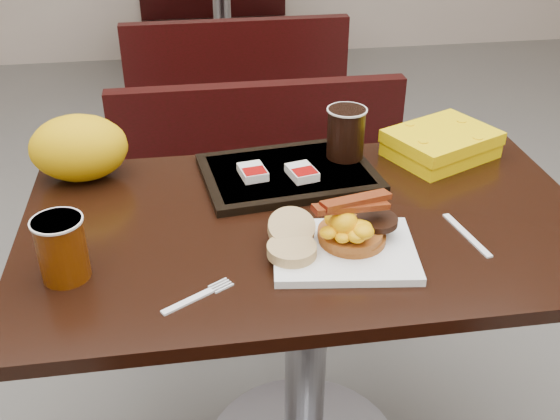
{
  "coord_description": "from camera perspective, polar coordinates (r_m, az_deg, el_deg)",
  "views": [
    {
      "loc": [
        -0.24,
        -1.15,
        1.48
      ],
      "look_at": [
        -0.07,
        -0.03,
        0.8
      ],
      "focal_mm": 42.1,
      "sensor_mm": 36.0,
      "label": 1
    }
  ],
  "objects": [
    {
      "name": "table_near",
      "position": [
        1.61,
        2.25,
        -12.32
      ],
      "size": [
        1.2,
        0.7,
        0.75
      ],
      "primitive_type": null,
      "color": "black",
      "rests_on": "floor"
    },
    {
      "name": "bench_near_n",
      "position": [
        2.17,
        -1.13,
        0.01
      ],
      "size": [
        1.0,
        0.46,
        0.72
      ],
      "primitive_type": null,
      "color": "black",
      "rests_on": "floor"
    },
    {
      "name": "table_far",
      "position": [
        3.91,
        -4.95,
        14.52
      ],
      "size": [
        1.2,
        0.7,
        0.75
      ],
      "primitive_type": null,
      "color": "black",
      "rests_on": "floor"
    },
    {
      "name": "bench_far_s",
      "position": [
        3.26,
        -3.99,
        10.83
      ],
      "size": [
        1.0,
        0.46,
        0.72
      ],
      "primitive_type": null,
      "color": "black",
      "rests_on": "floor"
    },
    {
      "name": "bench_far_n",
      "position": [
        4.59,
        -5.63,
        16.77
      ],
      "size": [
        1.0,
        0.46,
        0.72
      ],
      "primitive_type": null,
      "color": "black",
      "rests_on": "floor"
    },
    {
      "name": "platter",
      "position": [
        1.28,
        5.59,
        -3.54
      ],
      "size": [
        0.3,
        0.25,
        0.02
      ],
      "primitive_type": "cube",
      "rotation": [
        0.0,
        0.0,
        -0.13
      ],
      "color": "white",
      "rests_on": "table_near"
    },
    {
      "name": "pancake_stack",
      "position": [
        1.29,
        6.29,
        -2.12
      ],
      "size": [
        0.13,
        0.13,
        0.03
      ],
      "primitive_type": "cylinder",
      "rotation": [
        0.0,
        0.0,
        0.02
      ],
      "color": "#A0461A",
      "rests_on": "platter"
    },
    {
      "name": "sausage_patty",
      "position": [
        1.3,
        8.42,
        -0.92
      ],
      "size": [
        0.09,
        0.09,
        0.01
      ],
      "primitive_type": "cylinder",
      "rotation": [
        0.0,
        0.0,
        0.17
      ],
      "color": "black",
      "rests_on": "pancake_stack"
    },
    {
      "name": "scrambled_eggs",
      "position": [
        1.24,
        5.54,
        -1.31
      ],
      "size": [
        0.11,
        0.1,
        0.05
      ],
      "primitive_type": "ellipsoid",
      "rotation": [
        0.0,
        0.0,
        -0.16
      ],
      "color": "#E29C04",
      "rests_on": "pancake_stack"
    },
    {
      "name": "bacon_strips",
      "position": [
        1.24,
        6.21,
        0.4
      ],
      "size": [
        0.17,
        0.11,
        0.01
      ],
      "primitive_type": null,
      "rotation": [
        0.0,
        0.0,
        0.25
      ],
      "color": "#470A05",
      "rests_on": "scrambled_eggs"
    },
    {
      "name": "muffin_bottom",
      "position": [
        1.24,
        1.03,
        -3.49
      ],
      "size": [
        0.11,
        0.11,
        0.02
      ],
      "primitive_type": "cylinder",
      "rotation": [
        0.0,
        0.0,
        0.14
      ],
      "color": "tan",
      "rests_on": "platter"
    },
    {
      "name": "muffin_top",
      "position": [
        1.28,
        1.01,
        -1.58
      ],
      "size": [
        0.1,
        0.1,
        0.05
      ],
      "primitive_type": "cylinder",
      "rotation": [
        0.38,
        0.0,
        0.03
      ],
      "color": "tan",
      "rests_on": "platter"
    },
    {
      "name": "coffee_cup_near",
      "position": [
        1.25,
        -18.42,
        -3.23
      ],
      "size": [
        0.11,
        0.11,
        0.12
      ],
      "primitive_type": "cylinder",
      "rotation": [
        0.0,
        0.0,
        -0.26
      ],
      "color": "#7C3804",
      "rests_on": "table_near"
    },
    {
      "name": "fork",
      "position": [
        1.17,
        -8.03,
        -7.88
      ],
      "size": [
        0.14,
        0.1,
        0.0
      ],
      "primitive_type": null,
      "rotation": [
        0.0,
        0.0,
        0.54
      ],
      "color": "white",
      "rests_on": "table_near"
    },
    {
      "name": "knife",
      "position": [
        1.38,
        15.91,
        -2.09
      ],
      "size": [
        0.04,
        0.17,
        0.0
      ],
      "primitive_type": "cube",
      "rotation": [
        0.0,
        0.0,
        -1.4
      ],
      "color": "white",
      "rests_on": "table_near"
    },
    {
      "name": "condiment_syrup",
      "position": [
        1.42,
        -3.11,
        0.38
      ],
      "size": [
        0.04,
        0.03,
        0.01
      ],
      "primitive_type": "cube",
      "rotation": [
        0.0,
        0.0,
        -0.03
      ],
      "color": "#AD5B07",
      "rests_on": "table_near"
    },
    {
      "name": "tray",
      "position": [
        1.54,
        0.74,
        3.22
      ],
      "size": [
        0.43,
        0.33,
        0.02
      ],
      "primitive_type": "cube",
      "rotation": [
        0.0,
        0.0,
        0.12
      ],
      "color": "black",
      "rests_on": "table_near"
    },
    {
      "name": "hashbrown_sleeve_left",
      "position": [
        1.51,
        -2.39,
        3.32
      ],
      "size": [
        0.07,
        0.08,
        0.02
      ],
      "primitive_type": "cube",
      "rotation": [
        0.0,
        0.0,
        0.18
      ],
      "color": "silver",
      "rests_on": "tray"
    },
    {
      "name": "hashbrown_sleeve_right",
      "position": [
        1.51,
        1.92,
        3.29
      ],
      "size": [
        0.07,
        0.09,
        0.02
      ],
      "primitive_type": "cube",
      "rotation": [
        0.0,
        0.0,
        0.23
      ],
      "color": "silver",
      "rests_on": "tray"
    },
    {
      "name": "coffee_cup_far",
      "position": [
        1.58,
        5.74,
        6.66
      ],
      "size": [
        0.11,
        0.11,
        0.12
      ],
      "primitive_type": "cylinder",
      "rotation": [
        0.0,
        0.0,
        0.26
      ],
      "color": "black",
      "rests_on": "tray"
    },
    {
      "name": "clamshell",
      "position": [
        1.68,
        13.82,
        5.61
      ],
      "size": [
        0.3,
        0.27,
        0.07
      ],
      "primitive_type": "cube",
      "rotation": [
        0.0,
        0.0,
        0.43
      ],
      "color": "#FECF04",
      "rests_on": "table_near"
    },
    {
      "name": "paper_bag",
      "position": [
        1.58,
        -17.07,
        5.19
      ],
      "size": [
        0.25,
        0.21,
        0.15
      ],
      "primitive_type": "ellipsoid",
      "rotation": [
        0.0,
        0.0,
        0.23
      ],
      "color": "#E7B407",
      "rests_on": "table_near"
    }
  ]
}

